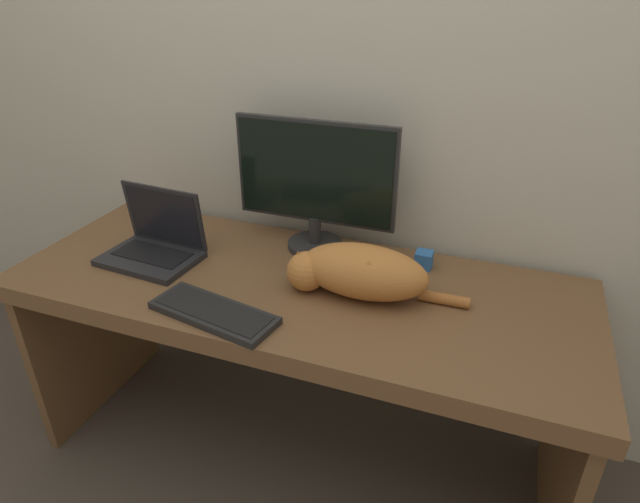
{
  "coord_description": "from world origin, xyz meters",
  "views": [
    {
      "loc": [
        0.56,
        -0.93,
        1.55
      ],
      "look_at": [
        0.1,
        0.3,
        0.85
      ],
      "focal_mm": 30.0,
      "sensor_mm": 36.0,
      "label": 1
    }
  ],
  "objects_px": {
    "monitor": "(315,183)",
    "cat": "(358,270)",
    "laptop": "(155,245)",
    "external_keyboard": "(214,313)"
  },
  "relations": [
    {
      "from": "monitor",
      "to": "external_keyboard",
      "type": "distance_m",
      "value": 0.54
    },
    {
      "from": "external_keyboard",
      "to": "cat",
      "type": "xyz_separation_m",
      "value": [
        0.33,
        0.24,
        0.07
      ]
    },
    {
      "from": "monitor",
      "to": "laptop",
      "type": "xyz_separation_m",
      "value": [
        -0.46,
        -0.25,
        -0.18
      ]
    },
    {
      "from": "cat",
      "to": "laptop",
      "type": "bearing_deg",
      "value": -179.67
    },
    {
      "from": "laptop",
      "to": "cat",
      "type": "xyz_separation_m",
      "value": [
        0.68,
        0.01,
        0.03
      ]
    },
    {
      "from": "monitor",
      "to": "external_keyboard",
      "type": "height_order",
      "value": "monitor"
    },
    {
      "from": "monitor",
      "to": "cat",
      "type": "relative_size",
      "value": 1.02
    },
    {
      "from": "monitor",
      "to": "cat",
      "type": "xyz_separation_m",
      "value": [
        0.22,
        -0.24,
        -0.15
      ]
    },
    {
      "from": "laptop",
      "to": "cat",
      "type": "bearing_deg",
      "value": 5.45
    },
    {
      "from": "external_keyboard",
      "to": "cat",
      "type": "bearing_deg",
      "value": 46.45
    }
  ]
}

